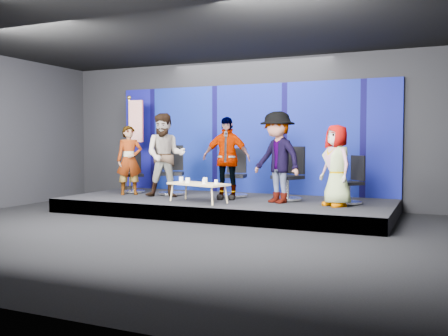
{
  "coord_description": "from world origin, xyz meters",
  "views": [
    {
      "loc": [
        4.27,
        -7.3,
        1.52
      ],
      "look_at": [
        0.02,
        2.4,
        0.97
      ],
      "focal_mm": 40.0,
      "sensor_mm": 36.0,
      "label": 1
    }
  ],
  "objects_px": {
    "chair_a": "(133,179)",
    "chair_e": "(351,188)",
    "chair_c": "(235,181)",
    "chair_d": "(289,183)",
    "mug_e": "(216,182)",
    "panelist_d": "(277,157)",
    "coffee_table": "(198,185)",
    "mug_c": "(205,180)",
    "panelist_c": "(226,158)",
    "mug_a": "(181,179)",
    "panelist_b": "(165,155)",
    "chair_b": "(172,178)",
    "mug_d": "(204,182)",
    "flag_stand": "(134,140)",
    "panelist_e": "(336,166)",
    "mug_b": "(188,180)",
    "panelist_a": "(129,160)"
  },
  "relations": [
    {
      "from": "chair_a",
      "to": "chair_e",
      "type": "distance_m",
      "value": 5.21
    },
    {
      "from": "chair_c",
      "to": "chair_d",
      "type": "xyz_separation_m",
      "value": [
        1.32,
        -0.19,
        0.02
      ]
    },
    {
      "from": "chair_a",
      "to": "mug_e",
      "type": "xyz_separation_m",
      "value": [
        2.74,
        -1.18,
        0.11
      ]
    },
    {
      "from": "panelist_d",
      "to": "mug_e",
      "type": "xyz_separation_m",
      "value": [
        -1.07,
        -0.62,
        -0.48
      ]
    },
    {
      "from": "chair_e",
      "to": "coffee_table",
      "type": "bearing_deg",
      "value": -119.66
    },
    {
      "from": "chair_d",
      "to": "mug_c",
      "type": "xyz_separation_m",
      "value": [
        -1.5,
        -0.95,
        0.07
      ]
    },
    {
      "from": "panelist_c",
      "to": "mug_a",
      "type": "height_order",
      "value": "panelist_c"
    },
    {
      "from": "chair_e",
      "to": "mug_a",
      "type": "relative_size",
      "value": 9.34
    },
    {
      "from": "panelist_b",
      "to": "chair_c",
      "type": "distance_m",
      "value": 1.65
    },
    {
      "from": "panelist_c",
      "to": "mug_a",
      "type": "relative_size",
      "value": 17.14
    },
    {
      "from": "chair_b",
      "to": "coffee_table",
      "type": "distance_m",
      "value": 1.6
    },
    {
      "from": "panelist_c",
      "to": "mug_e",
      "type": "distance_m",
      "value": 0.92
    },
    {
      "from": "mug_d",
      "to": "flag_stand",
      "type": "relative_size",
      "value": 0.04
    },
    {
      "from": "panelist_e",
      "to": "mug_c",
      "type": "bearing_deg",
      "value": -129.2
    },
    {
      "from": "coffee_table",
      "to": "chair_b",
      "type": "bearing_deg",
      "value": 138.83
    },
    {
      "from": "chair_c",
      "to": "mug_d",
      "type": "xyz_separation_m",
      "value": [
        -0.1,
        -1.37,
        0.08
      ]
    },
    {
      "from": "panelist_d",
      "to": "mug_e",
      "type": "relative_size",
      "value": 21.69
    },
    {
      "from": "chair_d",
      "to": "mug_b",
      "type": "bearing_deg",
      "value": -120.78
    },
    {
      "from": "panelist_a",
      "to": "coffee_table",
      "type": "relative_size",
      "value": 1.16
    },
    {
      "from": "chair_e",
      "to": "mug_e",
      "type": "bearing_deg",
      "value": -115.64
    },
    {
      "from": "panelist_b",
      "to": "panelist_e",
      "type": "distance_m",
      "value": 3.78
    },
    {
      "from": "panelist_d",
      "to": "mug_a",
      "type": "height_order",
      "value": "panelist_d"
    },
    {
      "from": "chair_d",
      "to": "mug_d",
      "type": "relative_size",
      "value": 13.01
    },
    {
      "from": "chair_a",
      "to": "chair_d",
      "type": "xyz_separation_m",
      "value": [
        3.93,
        -0.07,
        0.05
      ]
    },
    {
      "from": "chair_b",
      "to": "mug_c",
      "type": "xyz_separation_m",
      "value": [
        1.3,
        -0.95,
        0.07
      ]
    },
    {
      "from": "panelist_b",
      "to": "coffee_table",
      "type": "height_order",
      "value": "panelist_b"
    },
    {
      "from": "chair_d",
      "to": "mug_c",
      "type": "distance_m",
      "value": 1.78
    },
    {
      "from": "panelist_c",
      "to": "mug_c",
      "type": "height_order",
      "value": "panelist_c"
    },
    {
      "from": "chair_a",
      "to": "mug_b",
      "type": "bearing_deg",
      "value": -68.23
    },
    {
      "from": "chair_c",
      "to": "mug_b",
      "type": "relative_size",
      "value": 10.23
    },
    {
      "from": "chair_b",
      "to": "panelist_d",
      "type": "distance_m",
      "value": 2.79
    },
    {
      "from": "panelist_b",
      "to": "mug_d",
      "type": "height_order",
      "value": "panelist_b"
    },
    {
      "from": "chair_b",
      "to": "mug_a",
      "type": "distance_m",
      "value": 1.12
    },
    {
      "from": "panelist_c",
      "to": "flag_stand",
      "type": "bearing_deg",
      "value": 153.88
    },
    {
      "from": "chair_c",
      "to": "panelist_d",
      "type": "relative_size",
      "value": 0.59
    },
    {
      "from": "panelist_a",
      "to": "mug_b",
      "type": "xyz_separation_m",
      "value": [
        1.91,
        -0.73,
        -0.36
      ]
    },
    {
      "from": "chair_e",
      "to": "mug_c",
      "type": "bearing_deg",
      "value": -120.94
    },
    {
      "from": "chair_c",
      "to": "mug_e",
      "type": "relative_size",
      "value": 12.83
    },
    {
      "from": "chair_b",
      "to": "chair_e",
      "type": "xyz_separation_m",
      "value": [
        4.09,
        -0.09,
        -0.06
      ]
    },
    {
      "from": "chair_c",
      "to": "coffee_table",
      "type": "relative_size",
      "value": 0.79
    },
    {
      "from": "panelist_e",
      "to": "chair_d",
      "type": "bearing_deg",
      "value": -165.06
    },
    {
      "from": "mug_c",
      "to": "chair_d",
      "type": "bearing_deg",
      "value": 32.35
    },
    {
      "from": "mug_b",
      "to": "chair_e",
      "type": "bearing_deg",
      "value": 18.08
    },
    {
      "from": "chair_b",
      "to": "mug_e",
      "type": "distance_m",
      "value": 1.97
    },
    {
      "from": "chair_a",
      "to": "mug_a",
      "type": "relative_size",
      "value": 9.64
    },
    {
      "from": "chair_c",
      "to": "mug_c",
      "type": "bearing_deg",
      "value": -109.51
    },
    {
      "from": "chair_a",
      "to": "chair_d",
      "type": "distance_m",
      "value": 3.93
    },
    {
      "from": "chair_a",
      "to": "mug_d",
      "type": "height_order",
      "value": "chair_a"
    },
    {
      "from": "panelist_e",
      "to": "flag_stand",
      "type": "relative_size",
      "value": 0.65
    },
    {
      "from": "panelist_b",
      "to": "mug_c",
      "type": "relative_size",
      "value": 17.08
    }
  ]
}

